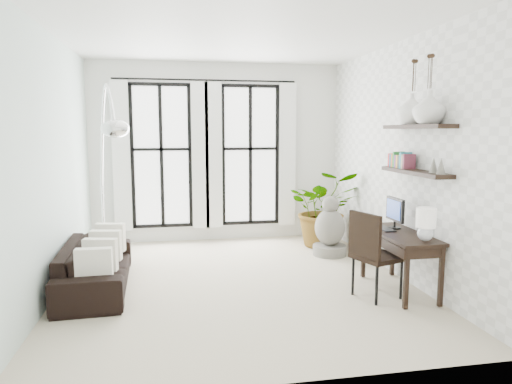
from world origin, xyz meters
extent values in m
plane|color=beige|center=(0.00, 0.00, 0.00)|extent=(5.00, 5.00, 0.00)
plane|color=white|center=(0.00, 0.00, 3.20)|extent=(5.00, 5.00, 0.00)
plane|color=silver|center=(-2.25, 0.00, 1.60)|extent=(0.00, 5.00, 5.00)
plane|color=white|center=(2.25, 0.00, 1.60)|extent=(0.00, 5.00, 5.00)
plane|color=white|center=(0.00, 2.50, 1.60)|extent=(4.50, 0.00, 4.50)
cube|color=white|center=(-1.00, 2.47, 1.55)|extent=(1.00, 0.02, 2.50)
cube|color=white|center=(-1.68, 2.37, 1.55)|extent=(0.30, 0.04, 2.60)
cube|color=white|center=(-0.32, 2.37, 1.55)|extent=(0.30, 0.04, 2.60)
cube|color=white|center=(0.60, 2.47, 1.55)|extent=(1.00, 0.02, 2.50)
cube|color=white|center=(-0.08, 2.37, 1.55)|extent=(0.30, 0.04, 2.60)
cube|color=white|center=(1.28, 2.37, 1.55)|extent=(0.30, 0.04, 2.60)
cylinder|color=black|center=(-0.20, 2.38, 2.88)|extent=(3.20, 0.03, 0.03)
cube|color=black|center=(2.11, -0.68, 1.50)|extent=(0.25, 1.30, 0.05)
cube|color=black|center=(2.11, -0.68, 2.05)|extent=(0.25, 1.30, 0.05)
cube|color=#DF3739|center=(2.11, -0.13, 1.61)|extent=(0.16, 0.04, 0.18)
cube|color=#2E67A1|center=(2.11, -0.18, 1.61)|extent=(0.16, 0.04, 0.18)
cube|color=orange|center=(2.11, -0.22, 1.61)|extent=(0.16, 0.03, 0.18)
cube|color=green|center=(2.11, -0.27, 1.61)|extent=(0.16, 0.04, 0.18)
cube|color=#78439D|center=(2.11, -0.31, 1.61)|extent=(0.16, 0.04, 0.18)
cube|color=#FFAC38|center=(2.11, -0.36, 1.61)|extent=(0.16, 0.04, 0.18)
cube|color=#535353|center=(2.11, -0.40, 1.61)|extent=(0.16, 0.04, 0.18)
cube|color=teal|center=(2.11, -0.45, 1.61)|extent=(0.16, 0.04, 0.18)
cube|color=tan|center=(2.11, -0.49, 1.61)|extent=(0.16, 0.03, 0.18)
cube|color=brown|center=(2.11, -0.54, 1.61)|extent=(0.16, 0.03, 0.18)
cone|color=gray|center=(2.11, -1.08, 1.61)|extent=(0.10, 0.10, 0.18)
cone|color=gray|center=(2.11, -1.23, 1.61)|extent=(0.10, 0.10, 0.18)
imported|color=black|center=(-1.80, 0.10, 0.29)|extent=(0.86, 2.02, 0.58)
cube|color=white|center=(-1.70, -0.60, 0.50)|extent=(0.40, 0.12, 0.40)
cube|color=white|center=(-1.70, -0.14, 0.50)|extent=(0.40, 0.12, 0.40)
cube|color=white|center=(-1.70, 0.33, 0.50)|extent=(0.40, 0.12, 0.40)
cube|color=white|center=(-1.70, 0.80, 0.50)|extent=(0.40, 0.12, 0.40)
imported|color=#2D7228|center=(1.76, 1.66, 0.67)|extent=(1.38, 1.25, 1.33)
cube|color=black|center=(1.95, -0.68, 0.73)|extent=(0.53, 1.26, 0.04)
cube|color=black|center=(1.93, -0.68, 0.64)|extent=(0.49, 1.21, 0.12)
cube|color=black|center=(1.74, -1.26, 0.36)|extent=(0.05, 0.05, 0.70)
cube|color=black|center=(2.16, -1.26, 0.36)|extent=(0.05, 0.05, 0.70)
cube|color=black|center=(1.74, -0.10, 0.36)|extent=(0.05, 0.05, 0.70)
cube|color=black|center=(2.16, -0.10, 0.36)|extent=(0.05, 0.05, 0.70)
cube|color=black|center=(2.00, -0.44, 1.00)|extent=(0.04, 0.42, 0.30)
cube|color=navy|center=(1.97, -0.44, 1.00)|extent=(0.00, 0.36, 0.24)
cube|color=black|center=(1.85, -0.44, 0.76)|extent=(0.15, 0.40, 0.02)
sphere|color=silver|center=(2.00, -1.17, 0.84)|extent=(0.18, 0.18, 0.18)
cylinder|color=white|center=(2.00, -1.17, 1.03)|extent=(0.22, 0.22, 0.22)
cube|color=black|center=(1.59, -0.83, 0.50)|extent=(0.64, 0.64, 0.06)
cube|color=black|center=(1.38, -0.90, 0.78)|extent=(0.21, 0.48, 0.55)
cylinder|color=black|center=(1.39, -1.03, 0.23)|extent=(0.03, 0.03, 0.47)
cylinder|color=black|center=(1.79, -1.03, 0.23)|extent=(0.03, 0.03, 0.47)
cylinder|color=black|center=(1.39, -0.63, 0.23)|extent=(0.03, 0.03, 0.47)
cylinder|color=black|center=(1.79, -0.63, 0.23)|extent=(0.03, 0.03, 0.47)
cylinder|color=silver|center=(-1.90, 1.56, 0.05)|extent=(0.39, 0.39, 0.11)
cylinder|color=silver|center=(-1.90, 1.56, 0.60)|extent=(0.04, 0.04, 1.10)
ellipsoid|color=silver|center=(-1.50, 0.15, 2.03)|extent=(0.35, 0.35, 0.23)
cylinder|color=gray|center=(1.66, 1.07, 0.08)|extent=(0.54, 0.54, 0.16)
ellipsoid|color=gray|center=(1.66, 1.07, 0.46)|extent=(0.48, 0.48, 0.59)
sphere|color=gray|center=(1.66, 1.07, 0.83)|extent=(0.27, 0.27, 0.27)
imported|color=white|center=(2.11, -0.93, 2.27)|extent=(0.37, 0.37, 0.38)
imported|color=white|center=(2.11, -0.53, 2.27)|extent=(0.37, 0.37, 0.38)
camera|label=1|loc=(-0.80, -5.80, 2.00)|focal=32.00mm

